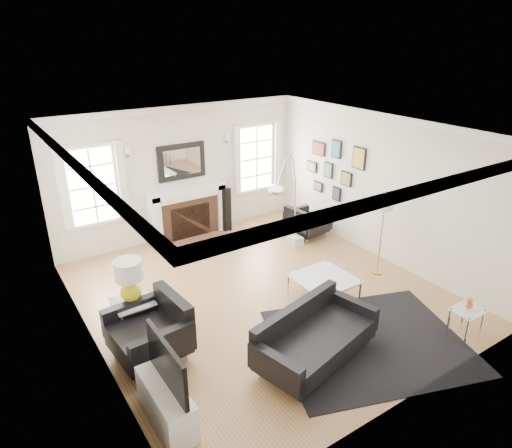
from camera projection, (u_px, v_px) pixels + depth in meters
floor at (261, 293)px, 7.83m from camera, size 6.00×6.00×0.00m
back_wall at (182, 173)px, 9.58m from camera, size 5.50×0.04×2.80m
front_wall at (415, 305)px, 4.98m from camera, size 5.50×0.04×2.80m
left_wall at (85, 262)px, 5.89m from camera, size 0.04×6.00×2.80m
right_wall at (381, 188)px, 8.67m from camera, size 0.04×6.00×2.80m
ceiling at (262, 130)px, 6.73m from camera, size 5.50×6.00×0.02m
crown_molding at (262, 134)px, 6.76m from camera, size 5.50×6.00×0.12m
fireplace at (188, 214)px, 9.76m from camera, size 1.70×0.69×1.11m
mantel_mirror at (182, 162)px, 9.45m from camera, size 1.05×0.07×0.75m
window_left at (92, 186)px, 8.58m from camera, size 1.24×0.15×1.62m
window_right at (256, 158)px, 10.46m from camera, size 1.24×0.15×1.62m
gallery_wall at (334, 166)px, 9.60m from camera, size 0.04×1.73×1.29m
tv_unit at (166, 398)px, 5.16m from camera, size 0.35×1.00×1.09m
area_rug at (369, 342)px, 6.60m from camera, size 3.26×2.98×0.01m
sofa at (313, 338)px, 6.17m from camera, size 1.98×1.24×0.60m
armchair_left at (153, 331)px, 6.19m from camera, size 1.01×1.11×0.70m
armchair_right at (306, 223)px, 9.90m from camera, size 0.82×0.89×0.56m
coffee_table at (324, 280)px, 7.51m from camera, size 0.92×0.92×0.41m
side_table_left at (133, 307)px, 6.55m from camera, size 0.55×0.55×0.60m
nesting_table at (467, 316)px, 6.55m from camera, size 0.44×0.37×0.49m
gourd_lamp at (129, 278)px, 6.36m from camera, size 0.40×0.40×0.65m
orange_vase at (469, 304)px, 6.47m from camera, size 0.10×0.10×0.17m
arc_floor_lamp at (287, 205)px, 8.41m from camera, size 1.56×1.45×2.21m
stick_floor_lamp at (385, 207)px, 7.97m from camera, size 0.31×0.31×1.53m
speaker_tower at (225, 210)px, 10.09m from camera, size 0.25×0.25×1.00m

